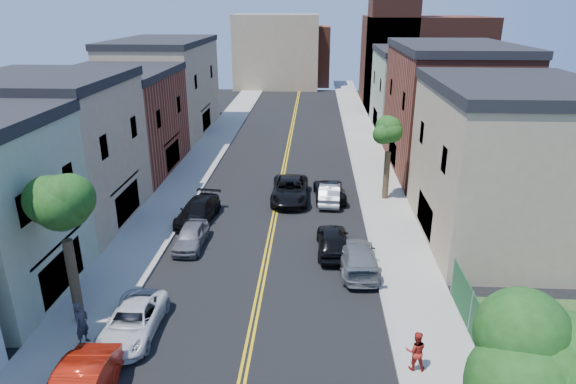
# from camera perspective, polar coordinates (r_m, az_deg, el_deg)

# --- Properties ---
(sidewalk_left) EXTENTS (3.20, 100.00, 0.15)m
(sidewalk_left) POSITION_cam_1_polar(r_m,az_deg,el_deg) (47.88, -9.75, 3.99)
(sidewalk_left) COLOR gray
(sidewalk_left) RESTS_ON ground
(sidewalk_right) EXTENTS (3.20, 100.00, 0.15)m
(sidewalk_right) POSITION_cam_1_polar(r_m,az_deg,el_deg) (47.02, 9.44, 3.70)
(sidewalk_right) COLOR gray
(sidewalk_right) RESTS_ON ground
(curb_left) EXTENTS (0.30, 100.00, 0.15)m
(curb_left) POSITION_cam_1_polar(r_m,az_deg,el_deg) (47.53, -7.68, 3.98)
(curb_left) COLOR gray
(curb_left) RESTS_ON ground
(curb_right) EXTENTS (0.30, 100.00, 0.15)m
(curb_right) POSITION_cam_1_polar(r_m,az_deg,el_deg) (46.85, 7.31, 3.76)
(curb_right) COLOR gray
(curb_right) RESTS_ON ground
(bldg_left_tan_near) EXTENTS (9.00, 10.00, 9.00)m
(bldg_left_tan_near) POSITION_cam_1_polar(r_m,az_deg,el_deg) (35.23, -25.22, 3.74)
(bldg_left_tan_near) COLOR #998466
(bldg_left_tan_near) RESTS_ON ground
(bldg_left_brick) EXTENTS (9.00, 12.00, 8.00)m
(bldg_left_brick) POSITION_cam_1_polar(r_m,az_deg,el_deg) (45.00, -18.81, 7.29)
(bldg_left_brick) COLOR brown
(bldg_left_brick) RESTS_ON ground
(bldg_left_tan_far) EXTENTS (9.00, 16.00, 9.50)m
(bldg_left_tan_far) POSITION_cam_1_polar(r_m,az_deg,el_deg) (57.86, -13.91, 11.32)
(bldg_left_tan_far) COLOR #998466
(bldg_left_tan_far) RESTS_ON ground
(bldg_right_tan) EXTENTS (9.00, 12.00, 9.00)m
(bldg_right_tan) POSITION_cam_1_polar(r_m,az_deg,el_deg) (32.21, 23.69, 2.51)
(bldg_right_tan) COLOR #998466
(bldg_right_tan) RESTS_ON ground
(bldg_right_brick) EXTENTS (9.00, 14.00, 10.00)m
(bldg_right_brick) POSITION_cam_1_polar(r_m,az_deg,el_deg) (45.04, 17.89, 8.71)
(bldg_right_brick) COLOR brown
(bldg_right_brick) RESTS_ON ground
(bldg_right_palegrn) EXTENTS (9.00, 12.00, 8.50)m
(bldg_right_palegrn) POSITION_cam_1_polar(r_m,az_deg,el_deg) (58.60, 14.52, 10.88)
(bldg_right_palegrn) COLOR gray
(bldg_right_palegrn) RESTS_ON ground
(church) EXTENTS (16.20, 14.20, 22.60)m
(church) POSITION_cam_1_polar(r_m,az_deg,el_deg) (73.36, 14.36, 15.12)
(church) COLOR #4C2319
(church) RESTS_ON ground
(backdrop_left) EXTENTS (14.00, 8.00, 12.00)m
(backdrop_left) POSITION_cam_1_polar(r_m,az_deg,el_deg) (87.30, -1.33, 15.70)
(backdrop_left) COLOR #998466
(backdrop_left) RESTS_ON ground
(backdrop_center) EXTENTS (10.00, 8.00, 10.00)m
(backdrop_center) POSITION_cam_1_polar(r_m,az_deg,el_deg) (91.16, 1.48, 15.28)
(backdrop_center) COLOR brown
(backdrop_center) RESTS_ON ground
(tree_left_mid) EXTENTS (5.20, 5.20, 9.29)m
(tree_left_mid) POSITION_cam_1_polar(r_m,az_deg,el_deg) (22.57, -24.76, 0.63)
(tree_left_mid) COLOR #34281A
(tree_left_mid) RESTS_ON sidewalk_left
(tree_right_corner) EXTENTS (5.80, 5.80, 10.35)m
(tree_right_corner) POSITION_cam_1_polar(r_m,az_deg,el_deg) (12.00, 29.83, -13.97)
(tree_right_corner) COLOR #34281A
(tree_right_corner) RESTS_ON sidewalk_right
(tree_right_far) EXTENTS (4.40, 4.40, 8.03)m
(tree_right_far) POSITION_cam_1_polar(r_m,az_deg,el_deg) (35.99, 11.61, 7.70)
(tree_right_far) COLOR #34281A
(tree_right_far) RESTS_ON sidewalk_right
(white_pickup) EXTENTS (2.20, 4.71, 1.30)m
(white_pickup) POSITION_cam_1_polar(r_m,az_deg,el_deg) (23.43, -17.32, -13.91)
(white_pickup) COLOR silver
(white_pickup) RESTS_ON ground
(grey_car_left) EXTENTS (1.65, 4.00, 1.36)m
(grey_car_left) POSITION_cam_1_polar(r_m,az_deg,el_deg) (30.27, -11.02, -4.98)
(grey_car_left) COLOR slate
(grey_car_left) RESTS_ON ground
(black_car_left) EXTENTS (2.66, 5.17, 1.44)m
(black_car_left) POSITION_cam_1_polar(r_m,az_deg,el_deg) (33.69, -10.25, -2.12)
(black_car_left) COLOR black
(black_car_left) RESTS_ON ground
(grey_car_right) EXTENTS (2.27, 5.15, 1.47)m
(grey_car_right) POSITION_cam_1_polar(r_m,az_deg,el_deg) (27.50, 7.95, -7.39)
(grey_car_right) COLOR slate
(grey_car_right) RESTS_ON ground
(black_car_right) EXTENTS (1.91, 4.54, 1.53)m
(black_car_right) POSITION_cam_1_polar(r_m,az_deg,el_deg) (29.11, 5.15, -5.53)
(black_car_right) COLOR black
(black_car_right) RESTS_ON ground
(silver_car_right) EXTENTS (1.71, 4.34, 1.41)m
(silver_car_right) POSITION_cam_1_polar(r_m,az_deg,el_deg) (36.38, 4.77, -0.13)
(silver_car_right) COLOR #A2A6AA
(silver_car_right) RESTS_ON ground
(dark_car_right_far) EXTENTS (2.50, 4.84, 1.30)m
(dark_car_right_far) POSITION_cam_1_polar(r_m,az_deg,el_deg) (37.13, 4.74, 0.23)
(dark_car_right_far) COLOR black
(dark_car_right_far) RESTS_ON ground
(black_suv_lane) EXTENTS (2.70, 5.74, 1.59)m
(black_suv_lane) POSITION_cam_1_polar(r_m,az_deg,el_deg) (36.63, 0.23, 0.25)
(black_suv_lane) COLOR black
(black_suv_lane) RESTS_ON ground
(pedestrian_left) EXTENTS (0.61, 0.80, 1.98)m
(pedestrian_left) POSITION_cam_1_polar(r_m,az_deg,el_deg) (23.13, -22.49, -13.68)
(pedestrian_left) COLOR #2A2C33
(pedestrian_left) RESTS_ON sidewalk_left
(pedestrian_right) EXTENTS (0.84, 0.66, 1.66)m
(pedestrian_right) POSITION_cam_1_polar(r_m,az_deg,el_deg) (20.92, 14.39, -17.15)
(pedestrian_right) COLOR maroon
(pedestrian_right) RESTS_ON sidewalk_right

